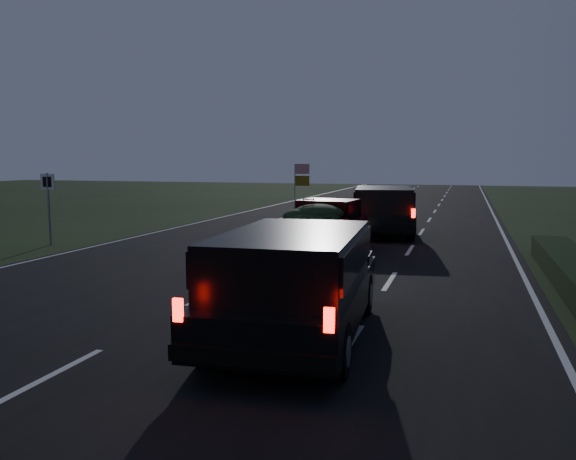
% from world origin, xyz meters
% --- Properties ---
extents(ground, '(120.00, 120.00, 0.00)m').
position_xyz_m(ground, '(0.00, 0.00, 0.00)').
color(ground, black).
rests_on(ground, ground).
extents(road_asphalt, '(14.00, 120.00, 0.02)m').
position_xyz_m(road_asphalt, '(0.00, 0.00, 0.01)').
color(road_asphalt, black).
rests_on(road_asphalt, ground).
extents(route_sign, '(0.55, 0.08, 2.50)m').
position_xyz_m(route_sign, '(-8.50, 5.00, 1.66)').
color(route_sign, gray).
rests_on(route_sign, ground).
extents(pickup_truck, '(2.35, 4.98, 2.52)m').
position_xyz_m(pickup_truck, '(0.94, 5.93, 0.94)').
color(pickup_truck, '#330708').
rests_on(pickup_truck, ground).
extents(lead_suv, '(3.00, 5.60, 1.53)m').
position_xyz_m(lead_suv, '(2.20, 11.16, 1.16)').
color(lead_suv, black).
rests_on(lead_suv, ground).
extents(rear_suv, '(2.61, 5.23, 1.47)m').
position_xyz_m(rear_suv, '(2.69, -2.42, 1.11)').
color(rear_suv, black).
rests_on(rear_suv, ground).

